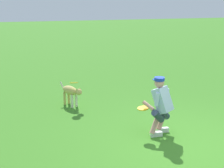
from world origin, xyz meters
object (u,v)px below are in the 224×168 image
at_px(frisbee_flying, 74,83).
at_px(frisbee_held, 143,108).
at_px(dog, 71,92).
at_px(person, 161,105).

distance_m(frisbee_flying, frisbee_held, 2.36).
distance_m(dog, frisbee_flying, 0.38).
relative_size(dog, frisbee_flying, 4.03).
xyz_separation_m(person, frisbee_flying, (1.64, -2.08, 0.02)).
xyz_separation_m(person, frisbee_held, (0.38, -0.09, -0.09)).
distance_m(person, dog, 2.87).
relative_size(person, frisbee_flying, 5.83).
bearing_deg(frisbee_flying, person, 128.16).
bearing_deg(frisbee_held, dog, -59.08).
xyz_separation_m(dog, frisbee_held, (-1.32, 2.20, 0.20)).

